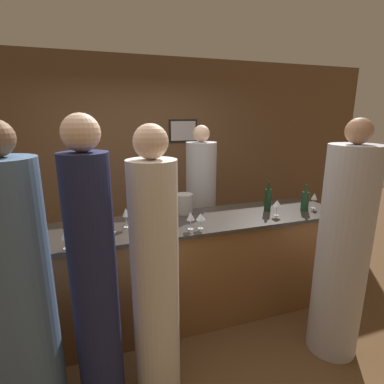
{
  "coord_description": "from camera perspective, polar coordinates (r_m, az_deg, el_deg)",
  "views": [
    {
      "loc": [
        -0.68,
        -2.54,
        1.98
      ],
      "look_at": [
        0.22,
        0.1,
        1.27
      ],
      "focal_mm": 28.0,
      "sensor_mm": 36.0,
      "label": 1
    }
  ],
  "objects": [
    {
      "name": "ground_plane",
      "position": [
        3.29,
        -3.33,
        -22.64
      ],
      "size": [
        14.0,
        14.0,
        0.0
      ],
      "primitive_type": "plane",
      "color": "brown"
    },
    {
      "name": "wine_glass_3",
      "position": [
        2.41,
        -15.24,
        -6.95
      ],
      "size": [
        0.07,
        0.07,
        0.15
      ],
      "color": "silver",
      "rests_on": "bar_counter"
    },
    {
      "name": "bartender",
      "position": [
        3.67,
        1.69,
        -3.22
      ],
      "size": [
        0.36,
        0.36,
        1.87
      ],
      "rotation": [
        0.0,
        0.0,
        3.14
      ],
      "color": "#B2B2B7",
      "rests_on": "ground_plane"
    },
    {
      "name": "wine_glass_4",
      "position": [
        2.46,
        -28.07,
        -7.1
      ],
      "size": [
        0.08,
        0.08,
        0.18
      ],
      "color": "silver",
      "rests_on": "bar_counter"
    },
    {
      "name": "wine_glass_6",
      "position": [
        2.59,
        -0.29,
        -4.7
      ],
      "size": [
        0.07,
        0.07,
        0.16
      ],
      "color": "silver",
      "rests_on": "bar_counter"
    },
    {
      "name": "wine_glass_2",
      "position": [
        2.69,
        -12.5,
        -3.93
      ],
      "size": [
        0.06,
        0.06,
        0.18
      ],
      "color": "silver",
      "rests_on": "bar_counter"
    },
    {
      "name": "bar_counter",
      "position": [
        3.01,
        -3.48,
        -14.88
      ],
      "size": [
        3.46,
        0.7,
        1.02
      ],
      "color": "brown",
      "rests_on": "ground_plane"
    },
    {
      "name": "guest_0",
      "position": [
        2.75,
        26.76,
        -10.13
      ],
      "size": [
        0.4,
        0.4,
        1.97
      ],
      "color": "#B2B2B7",
      "rests_on": "ground_plane"
    },
    {
      "name": "wine_glass_1",
      "position": [
        3.43,
        22.26,
        -0.88
      ],
      "size": [
        0.06,
        0.06,
        0.17
      ],
      "color": "silver",
      "rests_on": "bar_counter"
    },
    {
      "name": "ice_bucket",
      "position": [
        3.03,
        -1.52,
        -2.22
      ],
      "size": [
        0.18,
        0.18,
        0.2
      ],
      "color": "#9E9993",
      "rests_on": "bar_counter"
    },
    {
      "name": "wine_glass_7",
      "position": [
        2.42,
        -22.99,
        -7.64
      ],
      "size": [
        0.07,
        0.07,
        0.14
      ],
      "color": "silver",
      "rests_on": "bar_counter"
    },
    {
      "name": "wine_glass_5",
      "position": [
        3.06,
        15.89,
        -2.14
      ],
      "size": [
        0.08,
        0.08,
        0.16
      ],
      "color": "silver",
      "rests_on": "bar_counter"
    },
    {
      "name": "wine_bottle_0",
      "position": [
        3.2,
        14.25,
        -1.37
      ],
      "size": [
        0.07,
        0.07,
        0.31
      ],
      "color": "black",
      "rests_on": "bar_counter"
    },
    {
      "name": "guest_1",
      "position": [
        2.12,
        -29.75,
        -17.93
      ],
      "size": [
        0.37,
        0.37,
        1.97
      ],
      "color": "#4C6B93",
      "rests_on": "ground_plane"
    },
    {
      "name": "wine_bottle_2",
      "position": [
        3.33,
        20.73,
        -1.56
      ],
      "size": [
        0.08,
        0.08,
        0.28
      ],
      "color": "#19381E",
      "rests_on": "bar_counter"
    },
    {
      "name": "wine_glass_0",
      "position": [
        2.61,
        1.64,
        -4.81
      ],
      "size": [
        0.08,
        0.08,
        0.14
      ],
      "color": "silver",
      "rests_on": "bar_counter"
    },
    {
      "name": "guest_2",
      "position": [
        2.13,
        -7.01,
        -15.9
      ],
      "size": [
        0.32,
        0.32,
        1.94
      ],
      "color": "silver",
      "rests_on": "ground_plane"
    },
    {
      "name": "guest_3",
      "position": [
        2.05,
        -18.06,
        -16.5
      ],
      "size": [
        0.28,
        0.28,
        2.0
      ],
      "color": "#1E234C",
      "rests_on": "ground_plane"
    },
    {
      "name": "back_wall",
      "position": [
        4.57,
        -10.18,
        6.9
      ],
      "size": [
        8.0,
        0.08,
        2.8
      ],
      "color": "brown",
      "rests_on": "ground_plane"
    }
  ]
}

